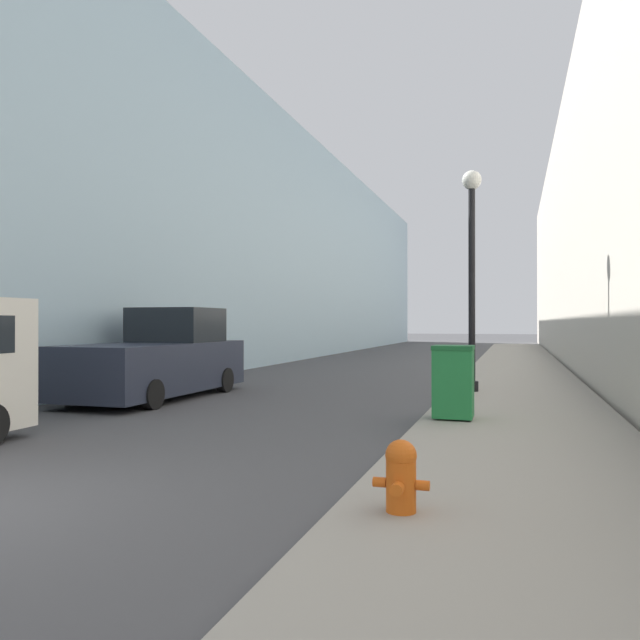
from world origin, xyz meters
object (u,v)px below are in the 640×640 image
object	(u,v)px
lamppost	(472,254)
trash_bin	(453,381)
pickup_truck	(160,360)
fire_hydrant	(401,474)

from	to	relation	value
lamppost	trash_bin	bearing A→B (deg)	-90.28
lamppost	pickup_truck	world-z (taller)	lamppost
fire_hydrant	pickup_truck	size ratio (longest dim) A/B	0.12
lamppost	pickup_truck	xyz separation A→B (m)	(-7.26, -2.55, -2.61)
trash_bin	pickup_truck	size ratio (longest dim) A/B	0.23
fire_hydrant	lamppost	world-z (taller)	lamppost
fire_hydrant	trash_bin	distance (m)	5.68
pickup_truck	lamppost	bearing A→B (deg)	19.35
trash_bin	pickup_truck	world-z (taller)	pickup_truck
lamppost	fire_hydrant	bearing A→B (deg)	-89.78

